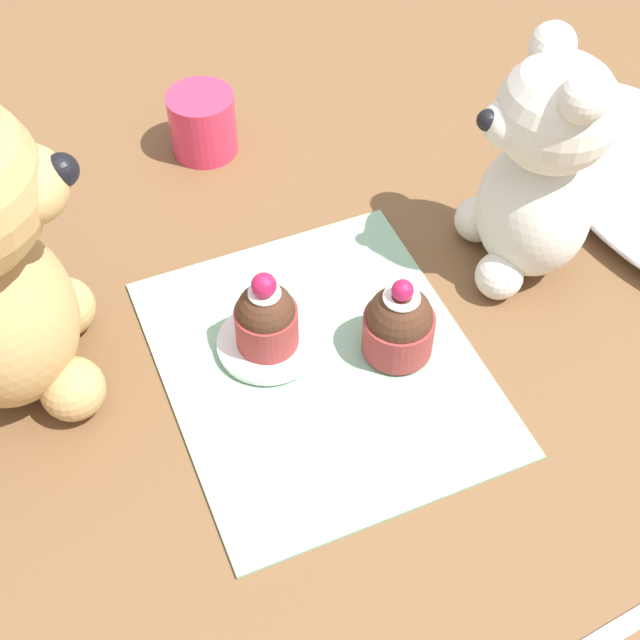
% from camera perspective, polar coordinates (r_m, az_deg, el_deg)
% --- Properties ---
extents(ground_plane, '(4.00, 4.00, 0.00)m').
position_cam_1_polar(ground_plane, '(0.69, 0.00, -2.98)').
color(ground_plane, brown).
extents(knitted_placemat, '(0.28, 0.23, 0.01)m').
position_cam_1_polar(knitted_placemat, '(0.69, 0.00, -2.83)').
color(knitted_placemat, '#8EBC99').
rests_on(knitted_placemat, ground_plane).
extents(teddy_bear_cream, '(0.12, 0.11, 0.21)m').
position_cam_1_polar(teddy_bear_cream, '(0.72, 13.82, 9.20)').
color(teddy_bear_cream, silver).
rests_on(teddy_bear_cream, ground_plane).
extents(cupcake_near_cream_bear, '(0.05, 0.05, 0.07)m').
position_cam_1_polar(cupcake_near_cream_bear, '(0.67, 5.08, -0.26)').
color(cupcake_near_cream_bear, '#993333').
rests_on(cupcake_near_cream_bear, knitted_placemat).
extents(saucer_plate, '(0.08, 0.08, 0.01)m').
position_cam_1_polar(saucer_plate, '(0.69, -3.35, -1.45)').
color(saucer_plate, white).
rests_on(saucer_plate, knitted_placemat).
extents(cupcake_near_tan_bear, '(0.05, 0.05, 0.07)m').
position_cam_1_polar(cupcake_near_tan_bear, '(0.67, -3.47, 0.18)').
color(cupcake_near_tan_bear, '#993333').
rests_on(cupcake_near_tan_bear, saucer_plate).
extents(juice_glass, '(0.06, 0.06, 0.06)m').
position_cam_1_polar(juice_glass, '(0.86, -7.32, 12.43)').
color(juice_glass, '#DB3356').
rests_on(juice_glass, ground_plane).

